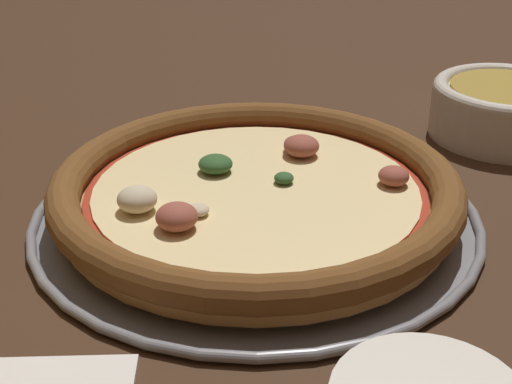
% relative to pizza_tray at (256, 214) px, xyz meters
% --- Properties ---
extents(ground_plane, '(3.00, 3.00, 0.00)m').
position_rel_pizza_tray_xyz_m(ground_plane, '(0.00, 0.00, -0.00)').
color(ground_plane, '#3D2616').
extents(pizza_tray, '(0.37, 0.37, 0.01)m').
position_rel_pizza_tray_xyz_m(pizza_tray, '(0.00, 0.00, 0.00)').
color(pizza_tray, gray).
rests_on(pizza_tray, ground_plane).
extents(pizza, '(0.33, 0.33, 0.04)m').
position_rel_pizza_tray_xyz_m(pizza, '(-0.00, -0.00, 0.02)').
color(pizza, tan).
rests_on(pizza, pizza_tray).
extents(bowl_near, '(0.15, 0.15, 0.06)m').
position_rel_pizza_tray_xyz_m(bowl_near, '(-0.07, 0.31, 0.03)').
color(bowl_near, silver).
rests_on(bowl_near, ground_plane).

